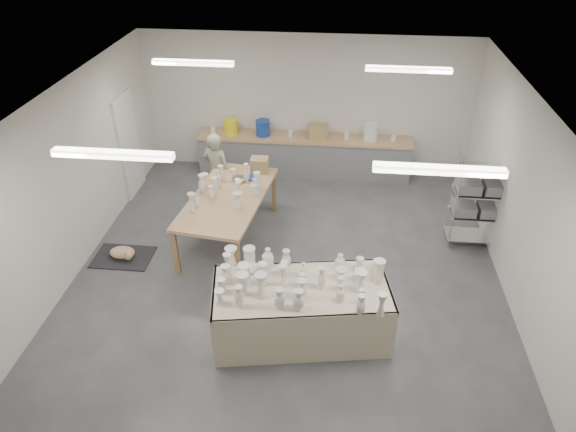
# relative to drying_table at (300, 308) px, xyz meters

# --- Properties ---
(room) EXTENTS (8.00, 8.02, 3.00)m
(room) POSITION_rel_drying_table_xyz_m (-0.42, 1.24, 1.58)
(room) COLOR #424449
(room) RESTS_ON ground
(back_counter) EXTENTS (4.60, 0.60, 1.24)m
(back_counter) POSITION_rel_drying_table_xyz_m (-0.33, 4.83, 0.01)
(back_counter) COLOR tan
(back_counter) RESTS_ON ground
(wire_shelf) EXTENTS (0.88, 0.48, 1.80)m
(wire_shelf) POSITION_rel_drying_table_xyz_m (2.88, 2.55, 0.45)
(wire_shelf) COLOR silver
(wire_shelf) RESTS_ON ground
(drying_table) EXTENTS (2.59, 1.55, 1.23)m
(drying_table) POSITION_rel_drying_table_xyz_m (0.00, 0.00, 0.00)
(drying_table) COLOR olive
(drying_table) RESTS_ON ground
(work_table) EXTENTS (1.51, 2.55, 1.28)m
(work_table) POSITION_rel_drying_table_xyz_m (-1.44, 2.32, 0.43)
(work_table) COLOR tan
(work_table) RESTS_ON ground
(rug) EXTENTS (1.00, 0.70, 0.02)m
(rug) POSITION_rel_drying_table_xyz_m (-3.22, 1.45, -0.46)
(rug) COLOR black
(rug) RESTS_ON ground
(cat) EXTENTS (0.49, 0.38, 0.19)m
(cat) POSITION_rel_drying_table_xyz_m (-3.20, 1.44, -0.36)
(cat) COLOR white
(cat) RESTS_ON rug
(potter) EXTENTS (0.67, 0.54, 1.60)m
(potter) POSITION_rel_drying_table_xyz_m (-1.90, 3.28, 0.33)
(potter) COLOR gray
(potter) RESTS_ON ground
(red_stool) EXTENTS (0.47, 0.47, 0.34)m
(red_stool) POSITION_rel_drying_table_xyz_m (-1.90, 3.55, -0.17)
(red_stool) COLOR #A6171E
(red_stool) RESTS_ON ground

